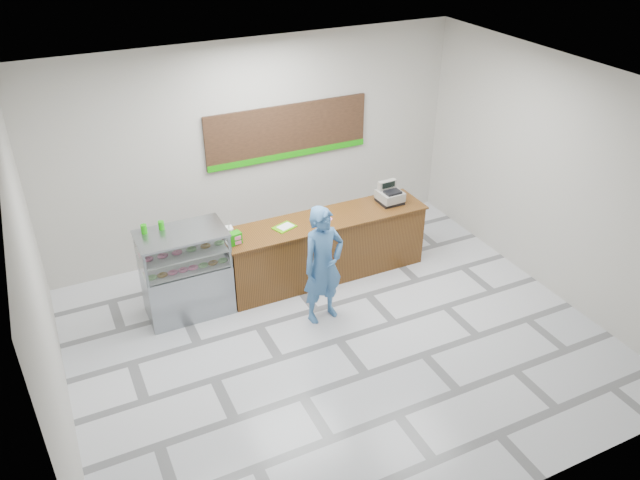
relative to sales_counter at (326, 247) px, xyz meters
name	(u,v)px	position (x,y,z in m)	size (l,w,h in m)	color
floor	(339,340)	(-0.55, -1.55, -0.52)	(7.00, 7.00, 0.00)	silver
back_wall	(256,148)	(-0.55, 1.45, 1.23)	(7.00, 7.00, 0.00)	#BAB6AB
ceiling	(344,92)	(-0.55, -1.55, 2.98)	(7.00, 7.00, 0.00)	silver
sales_counter	(326,247)	(0.00, 0.00, 0.00)	(3.26, 0.76, 1.03)	brown
display_case	(186,272)	(-2.22, 0.00, 0.16)	(1.22, 0.72, 1.33)	gray
menu_board	(288,133)	(0.00, 1.41, 1.42)	(2.80, 0.06, 0.90)	black
cash_register	(390,195)	(1.16, 0.04, 0.64)	(0.37, 0.39, 0.34)	black
card_terminal	(391,203)	(1.15, -0.03, 0.53)	(0.08, 0.15, 0.04)	black
serving_tray	(285,227)	(-0.68, 0.01, 0.52)	(0.38, 0.33, 0.02)	#52B707
napkin_box	(228,231)	(-1.50, 0.18, 0.57)	(0.14, 0.14, 0.12)	white
straw_cup	(229,233)	(-1.50, 0.11, 0.58)	(0.08, 0.08, 0.13)	silver
promo_box	(234,238)	(-1.50, -0.11, 0.60)	(0.20, 0.13, 0.17)	#179A09
donut_decal	(328,219)	(0.02, -0.03, 0.52)	(0.14, 0.14, 0.00)	pink
green_cup_left	(144,229)	(-2.67, 0.20, 0.88)	(0.08, 0.08, 0.13)	#179A09
green_cup_right	(161,225)	(-2.43, 0.21, 0.88)	(0.08, 0.08, 0.12)	#179A09
customer	(323,265)	(-0.51, -0.97, 0.37)	(0.65, 0.42, 1.77)	teal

